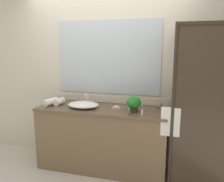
# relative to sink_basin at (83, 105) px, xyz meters

# --- Properties ---
(ground_plane) EXTENTS (8.00, 8.00, 0.00)m
(ground_plane) POSITION_rel_sink_basin_xyz_m (0.25, 0.04, -0.94)
(ground_plane) COLOR beige
(wall_back_with_mirror) EXTENTS (4.40, 0.06, 2.60)m
(wall_back_with_mirror) POSITION_rel_sink_basin_xyz_m (0.25, 0.38, 0.37)
(wall_back_with_mirror) COLOR beige
(wall_back_with_mirror) RESTS_ON ground_plane
(vanity_cabinet) EXTENTS (1.80, 0.58, 0.90)m
(vanity_cabinet) POSITION_rel_sink_basin_xyz_m (0.25, 0.05, -0.49)
(vanity_cabinet) COLOR brown
(vanity_cabinet) RESTS_ON ground_plane
(shower_enclosure) EXTENTS (1.20, 0.59, 2.00)m
(shower_enclosure) POSITION_rel_sink_basin_xyz_m (1.53, -0.15, 0.08)
(shower_enclosure) COLOR #2D2319
(shower_enclosure) RESTS_ON ground_plane
(sink_basin) EXTENTS (0.44, 0.32, 0.08)m
(sink_basin) POSITION_rel_sink_basin_xyz_m (0.00, 0.00, 0.00)
(sink_basin) COLOR white
(sink_basin) RESTS_ON vanity_cabinet
(faucet) EXTENTS (0.17, 0.13, 0.16)m
(faucet) POSITION_rel_sink_basin_xyz_m (0.00, 0.16, 0.01)
(faucet) COLOR silver
(faucet) RESTS_ON vanity_cabinet
(potted_plant) EXTENTS (0.19, 0.19, 0.20)m
(potted_plant) POSITION_rel_sink_basin_xyz_m (0.71, -0.01, 0.07)
(potted_plant) COLOR #473828
(potted_plant) RESTS_ON vanity_cabinet
(soap_dish) EXTENTS (0.10, 0.07, 0.04)m
(soap_dish) POSITION_rel_sink_basin_xyz_m (0.45, 0.10, -0.03)
(soap_dish) COLOR silver
(soap_dish) RESTS_ON vanity_cabinet
(amenity_bottle_lotion) EXTENTS (0.03, 0.03, 0.09)m
(amenity_bottle_lotion) POSITION_rel_sink_basin_xyz_m (1.05, 0.21, 0.00)
(amenity_bottle_lotion) COLOR #4C7056
(amenity_bottle_lotion) RESTS_ON vanity_cabinet
(amenity_bottle_conditioner) EXTENTS (0.03, 0.03, 0.08)m
(amenity_bottle_conditioner) POSITION_rel_sink_basin_xyz_m (0.68, -0.15, -0.00)
(amenity_bottle_conditioner) COLOR #4C7056
(amenity_bottle_conditioner) RESTS_ON vanity_cabinet
(amenity_bottle_shampoo) EXTENTS (0.02, 0.02, 0.08)m
(amenity_bottle_shampoo) POSITION_rel_sink_basin_xyz_m (0.84, -0.15, -0.00)
(amenity_bottle_shampoo) COLOR silver
(amenity_bottle_shampoo) RESTS_ON vanity_cabinet
(rolled_towel_near_edge) EXTENTS (0.16, 0.25, 0.10)m
(rolled_towel_near_edge) POSITION_rel_sink_basin_xyz_m (-0.51, 0.00, 0.01)
(rolled_towel_near_edge) COLOR white
(rolled_towel_near_edge) RESTS_ON vanity_cabinet
(rolled_towel_middle) EXTENTS (0.11, 0.20, 0.10)m
(rolled_towel_middle) POSITION_rel_sink_basin_xyz_m (-0.40, 0.05, 0.01)
(rolled_towel_middle) COLOR white
(rolled_towel_middle) RESTS_ON vanity_cabinet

